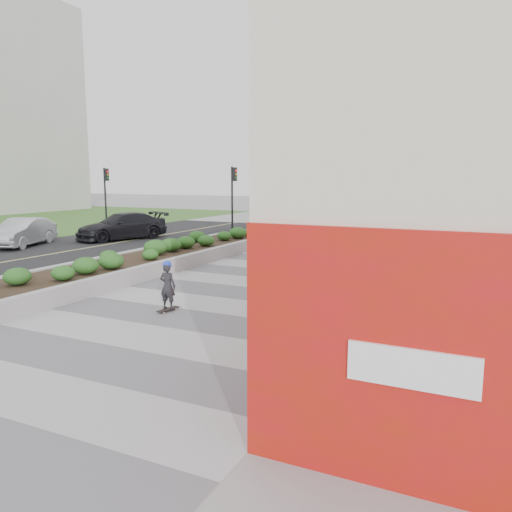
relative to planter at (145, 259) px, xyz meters
The scene contains 12 objects.
ground 8.91m from the planter, 51.84° to the right, with size 160.00×160.00×0.00m, color gray.
walkway 6.81m from the planter, 36.03° to the right, with size 8.00×36.00×0.01m, color #A8A8AD.
building 13.12m from the planter, ahead, with size 6.04×24.08×8.00m.
planter is the anchor object (origin of this frame).
street 6.51m from the planter, behind, with size 10.00×40.00×0.00m, color black.
traffic_signal_near 10.90m from the planter, 99.35° to the left, with size 0.33×0.28×4.20m.
traffic_signal_far 15.00m from the planter, 137.54° to the left, with size 0.33×0.28×4.20m.
distant_bldg_north_l 48.95m from the planter, 89.40° to the left, with size 16.00×12.00×20.00m, color #ADAAA3.
manhole_cover 7.22m from the planter, 33.69° to the right, with size 0.44×0.44×0.01m, color #595654.
skateboarder 6.55m from the planter, 46.84° to the right, with size 0.48×0.74×1.38m.
car_silver 10.34m from the planter, 165.29° to the left, with size 1.56×4.46×1.47m, color silver.
car_dark 10.24m from the planter, 135.44° to the left, with size 2.15×5.29×1.53m, color black.
Camera 1 is at (6.70, -8.44, 3.54)m, focal length 35.00 mm.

